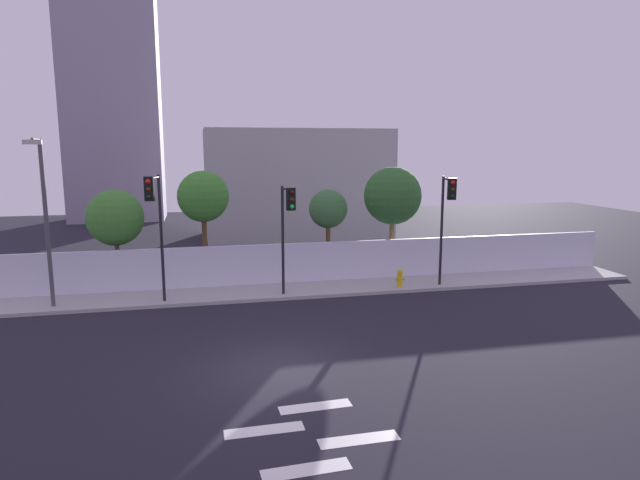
{
  "coord_description": "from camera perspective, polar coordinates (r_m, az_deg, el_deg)",
  "views": [
    {
      "loc": [
        -2.07,
        -14.59,
        6.29
      ],
      "look_at": [
        2.7,
        6.5,
        2.58
      ],
      "focal_mm": 30.57,
      "sensor_mm": 36.0,
      "label": 1
    }
  ],
  "objects": [
    {
      "name": "crosswalk_marking",
      "position": [
        12.41,
        -1.39,
        -20.73
      ],
      "size": [
        3.77,
        3.9,
        0.01
      ],
      "color": "silver",
      "rests_on": "ground"
    },
    {
      "name": "traffic_light_left",
      "position": [
        22.04,
        -3.46,
        2.38
      ],
      "size": [
        0.43,
        1.28,
        4.56
      ],
      "color": "black",
      "rests_on": "sidewalk"
    },
    {
      "name": "roadside_tree_midright",
      "position": [
        26.04,
        0.86,
        3.19
      ],
      "size": [
        1.85,
        1.85,
        4.29
      ],
      "color": "brown",
      "rests_on": "ground"
    },
    {
      "name": "fire_hydrant",
      "position": [
        24.38,
        8.35,
        -3.91
      ],
      "size": [
        0.44,
        0.26,
        0.82
      ],
      "color": "gold",
      "rests_on": "sidewalk"
    },
    {
      "name": "street_lamp_curbside",
      "position": [
        22.95,
        -26.89,
        2.84
      ],
      "size": [
        0.62,
        1.68,
        6.46
      ],
      "color": "#4C4C51",
      "rests_on": "sidewalk"
    },
    {
      "name": "ground_plane",
      "position": [
        16.02,
        -4.41,
        -13.42
      ],
      "size": [
        80.0,
        80.0,
        0.0
      ],
      "primitive_type": "plane",
      "color": "#211F2A"
    },
    {
      "name": "traffic_light_center",
      "position": [
        23.9,
        13.15,
        3.29
      ],
      "size": [
        0.54,
        1.71,
        4.88
      ],
      "color": "black",
      "rests_on": "sidewalk"
    },
    {
      "name": "sidewalk",
      "position": [
        23.71,
        -7.32,
        -5.55
      ],
      "size": [
        36.0,
        2.4,
        0.15
      ],
      "primitive_type": "cube",
      "color": "#A5A5A5",
      "rests_on": "ground"
    },
    {
      "name": "tower_on_skyline",
      "position": [
        51.25,
        -21.22,
        18.77
      ],
      "size": [
        7.71,
        5.0,
        29.79
      ],
      "primitive_type": "cube",
      "color": "gray",
      "rests_on": "ground"
    },
    {
      "name": "roadside_tree_rightmost",
      "position": [
        26.93,
        7.61,
        4.58
      ],
      "size": [
        2.83,
        2.83,
        5.35
      ],
      "color": "brown",
      "rests_on": "ground"
    },
    {
      "name": "traffic_light_right",
      "position": [
        21.63,
        -16.86,
        2.82
      ],
      "size": [
        0.5,
        1.61,
        5.08
      ],
      "color": "black",
      "rests_on": "sidewalk"
    },
    {
      "name": "roadside_tree_midleft",
      "position": [
        25.25,
        -12.13,
        4.41
      ],
      "size": [
        2.32,
        2.32,
        5.24
      ],
      "color": "brown",
      "rests_on": "ground"
    },
    {
      "name": "low_building_distant",
      "position": [
        38.79,
        -2.43,
        5.96
      ],
      "size": [
        12.74,
        6.0,
        7.49
      ],
      "primitive_type": "cube",
      "color": "#A5A5A5",
      "rests_on": "ground"
    },
    {
      "name": "perimeter_wall",
      "position": [
        24.73,
        -7.66,
        -2.59
      ],
      "size": [
        36.0,
        0.18,
        1.8
      ],
      "primitive_type": "cube",
      "color": "silver",
      "rests_on": "sidewalk"
    },
    {
      "name": "roadside_tree_leftmost",
      "position": [
        25.58,
        -20.65,
        2.18
      ],
      "size": [
        2.47,
        2.47,
        4.46
      ],
      "color": "brown",
      "rests_on": "ground"
    }
  ]
}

